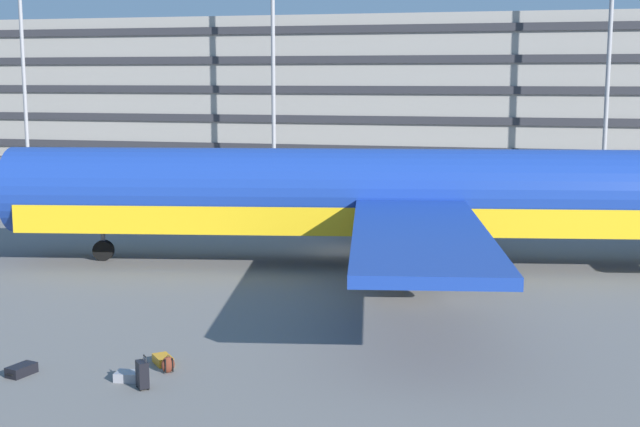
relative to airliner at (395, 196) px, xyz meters
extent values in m
plane|color=slate|center=(-2.18, 1.86, -2.96)|extent=(600.00, 600.00, 0.00)
cube|color=gray|center=(-2.18, 52.81, 3.92)|extent=(150.78, 19.61, 13.74)
cube|color=#2D2D33|center=(-2.18, 42.90, -1.58)|extent=(149.28, 0.24, 0.70)
cube|color=#2D2D33|center=(-2.18, 42.90, 1.17)|extent=(149.28, 0.24, 0.70)
cube|color=#2D2D33|center=(-2.18, 42.90, 3.92)|extent=(149.28, 0.24, 0.70)
cube|color=#2D2D33|center=(-2.18, 42.90, 6.66)|extent=(149.28, 0.24, 0.70)
cube|color=#2D2D33|center=(-2.18, 42.90, 9.41)|extent=(149.28, 0.24, 0.70)
cylinder|color=navy|center=(-0.40, -0.07, 0.18)|extent=(32.65, 9.39, 3.70)
cube|color=yellow|center=(-0.40, -0.07, -0.84)|extent=(31.36, 9.08, 1.19)
cube|color=navy|center=(2.11, -8.44, -0.10)|extent=(6.74, 14.22, 0.36)
cube|color=navy|center=(-0.95, 8.65, -0.10)|extent=(6.74, 14.22, 0.36)
cylinder|color=#9E9EA3|center=(1.19, -6.11, -1.42)|extent=(2.97, 2.47, 2.04)
cylinder|color=#9E9EA3|center=(-1.01, 6.14, -1.42)|extent=(2.97, 2.47, 2.04)
cylinder|color=black|center=(-12.56, -2.25, -2.51)|extent=(0.95, 0.50, 0.90)
cylinder|color=slate|center=(-12.56, -2.25, -1.86)|extent=(0.20, 0.20, 1.29)
cylinder|color=black|center=(1.15, -1.39, -2.51)|extent=(0.95, 0.50, 0.90)
cylinder|color=slate|center=(1.15, -1.39, -1.86)|extent=(0.20, 0.20, 1.29)
cylinder|color=black|center=(0.60, 1.71, -2.51)|extent=(0.95, 0.50, 0.90)
cylinder|color=slate|center=(0.60, 1.71, -1.86)|extent=(0.20, 0.20, 1.29)
cylinder|color=gray|center=(-41.36, 37.94, 8.54)|extent=(0.36, 0.36, 23.00)
cylinder|color=gray|center=(-16.66, 37.94, 10.02)|extent=(0.36, 0.36, 25.95)
cylinder|color=gray|center=(11.54, 37.94, 9.59)|extent=(0.36, 0.36, 25.10)
cube|color=black|center=(-4.03, -16.60, -2.57)|extent=(0.47, 0.49, 0.68)
cylinder|color=#333338|center=(-3.89, -16.64, -2.16)|extent=(0.02, 0.02, 0.13)
cylinder|color=#333338|center=(-4.04, -16.46, -2.16)|extent=(0.02, 0.02, 0.13)
cube|color=black|center=(-3.97, -16.55, -2.09)|extent=(0.17, 0.19, 0.02)
cylinder|color=black|center=(-4.00, -16.80, -2.93)|extent=(0.05, 0.05, 0.05)
cylinder|color=black|center=(-4.22, -16.54, -2.93)|extent=(0.05, 0.05, 0.05)
cylinder|color=black|center=(-3.84, -16.67, -2.93)|extent=(0.05, 0.05, 0.05)
cylinder|color=black|center=(-4.06, -16.41, -2.93)|extent=(0.05, 0.05, 0.05)
cube|color=gray|center=(-4.65, -16.14, -2.84)|extent=(0.72, 0.54, 0.24)
cube|color=black|center=(-5.01, -16.17, -2.84)|extent=(0.05, 0.24, 0.02)
cube|color=black|center=(-7.67, -16.41, -2.82)|extent=(0.62, 0.88, 0.28)
cube|color=black|center=(-7.77, -16.81, -2.82)|extent=(0.22, 0.08, 0.02)
cube|color=orange|center=(-4.31, -14.67, -2.84)|extent=(0.79, 0.81, 0.24)
cube|color=black|center=(-4.56, -14.39, -2.84)|extent=(0.18, 0.16, 0.02)
ellipsoid|color=#592619|center=(-3.88, -15.31, -2.73)|extent=(0.42, 0.40, 0.46)
ellipsoid|color=#592619|center=(-3.94, -15.24, -2.80)|extent=(0.26, 0.24, 0.21)
torus|color=black|center=(-3.86, -15.33, -2.49)|extent=(0.07, 0.06, 0.08)
cube|color=black|center=(-3.89, -15.45, -2.73)|extent=(0.04, 0.04, 0.39)
cube|color=black|center=(-3.74, -15.31, -2.73)|extent=(0.04, 0.04, 0.39)
camera|label=1|loc=(5.46, -36.41, 5.01)|focal=48.68mm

